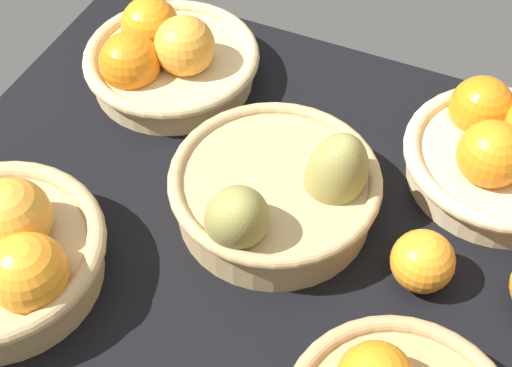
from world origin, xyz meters
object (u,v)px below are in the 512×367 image
basket_far_right (506,154)px  loose_orange_front_gap (423,261)px  basket_far_left (167,58)px  basket_center_pears (275,191)px

basket_far_right → loose_orange_front_gap: 19.30cm
basket_far_left → basket_far_right: 45.83cm
basket_center_pears → basket_far_left: bearing=145.0°
basket_far_left → basket_center_pears: size_ratio=0.91×
basket_center_pears → loose_orange_front_gap: 18.16cm
basket_far_right → loose_orange_front_gap: (-4.96, -18.63, -0.76)cm
basket_far_left → loose_orange_front_gap: (40.86, -17.97, -0.48)cm
basket_center_pears → basket_far_right: 28.40cm
loose_orange_front_gap → basket_far_left: bearing=156.3°
basket_far_left → loose_orange_front_gap: size_ratio=3.42×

